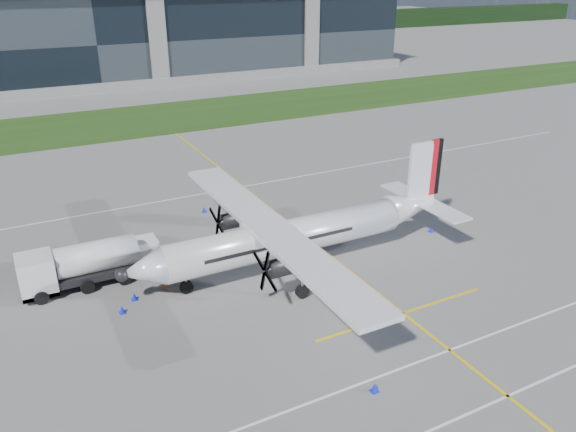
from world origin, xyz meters
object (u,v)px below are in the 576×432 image
(safety_cone_fwd, at_px, (122,309))
(ground_crew_person, at_px, (165,277))
(turboprop_aircraft, at_px, (298,216))
(safety_cone_portwing, at_px, (375,387))
(safety_cone_stbdwing, at_px, (204,210))
(baggage_tug, at_px, (136,253))
(safety_cone_nose_stbd, at_px, (134,296))
(fuel_tanker_truck, at_px, (71,268))
(safety_cone_tail, at_px, (431,229))

(safety_cone_fwd, bearing_deg, ground_crew_person, 25.76)
(turboprop_aircraft, height_order, safety_cone_portwing, turboprop_aircraft)
(safety_cone_stbdwing, height_order, safety_cone_portwing, same)
(baggage_tug, height_order, safety_cone_portwing, baggage_tug)
(safety_cone_portwing, height_order, safety_cone_nose_stbd, same)
(baggage_tug, height_order, ground_crew_person, baggage_tug)
(safety_cone_portwing, bearing_deg, ground_crew_person, 114.08)
(baggage_tug, height_order, safety_cone_fwd, baggage_tug)
(turboprop_aircraft, height_order, safety_cone_stbdwing, turboprop_aircraft)
(safety_cone_stbdwing, bearing_deg, ground_crew_person, -121.07)
(fuel_tanker_truck, distance_m, safety_cone_stbdwing, 13.99)
(safety_cone_stbdwing, bearing_deg, safety_cone_nose_stbd, -127.65)
(ground_crew_person, height_order, safety_cone_nose_stbd, ground_crew_person)
(turboprop_aircraft, distance_m, fuel_tanker_truck, 14.93)
(baggage_tug, bearing_deg, safety_cone_tail, -13.58)
(baggage_tug, distance_m, safety_cone_portwing, 19.38)
(fuel_tanker_truck, xyz_separation_m, safety_cone_portwing, (11.41, -16.90, -1.20))
(turboprop_aircraft, distance_m, ground_crew_person, 9.54)
(safety_cone_nose_stbd, bearing_deg, safety_cone_portwing, -58.58)
(safety_cone_stbdwing, xyz_separation_m, safety_cone_nose_stbd, (-8.50, -11.02, 0.00))
(safety_cone_tail, bearing_deg, baggage_tug, 166.42)
(fuel_tanker_truck, xyz_separation_m, safety_cone_fwd, (2.09, -4.38, -1.20))
(turboprop_aircraft, relative_size, safety_cone_portwing, 49.77)
(ground_crew_person, distance_m, safety_cone_stbdwing, 12.46)
(ground_crew_person, bearing_deg, baggage_tug, 1.86)
(safety_cone_portwing, bearing_deg, fuel_tanker_truck, 124.03)
(safety_cone_portwing, relative_size, safety_cone_nose_stbd, 1.00)
(safety_cone_fwd, bearing_deg, baggage_tug, 67.69)
(turboprop_aircraft, xyz_separation_m, safety_cone_fwd, (-12.11, -0.38, -3.48))
(ground_crew_person, distance_m, safety_cone_portwing, 15.35)
(fuel_tanker_truck, bearing_deg, turboprop_aircraft, -15.72)
(baggage_tug, relative_size, safety_cone_fwd, 6.16)
(safety_cone_stbdwing, xyz_separation_m, safety_cone_fwd, (-9.49, -12.14, 0.00))
(turboprop_aircraft, relative_size, fuel_tanker_truck, 3.22)
(fuel_tanker_truck, xyz_separation_m, baggage_tug, (4.35, 1.13, -0.52))
(safety_cone_stbdwing, distance_m, safety_cone_portwing, 24.67)
(safety_cone_stbdwing, xyz_separation_m, safety_cone_portwing, (-0.16, -24.67, 0.00))
(safety_cone_portwing, bearing_deg, baggage_tug, 111.39)
(safety_cone_stbdwing, bearing_deg, baggage_tug, -137.46)
(safety_cone_tail, bearing_deg, fuel_tanker_truck, 171.05)
(fuel_tanker_truck, xyz_separation_m, ground_crew_person, (5.15, -2.90, -0.54))
(baggage_tug, relative_size, safety_cone_portwing, 6.16)
(safety_cone_nose_stbd, bearing_deg, baggage_tug, 73.82)
(fuel_tanker_truck, bearing_deg, safety_cone_nose_stbd, -46.61)
(safety_cone_portwing, relative_size, safety_cone_tail, 1.00)
(turboprop_aircraft, distance_m, safety_cone_tail, 12.26)
(safety_cone_tail, bearing_deg, safety_cone_nose_stbd, 177.92)
(baggage_tug, relative_size, ground_crew_person, 1.71)
(safety_cone_portwing, xyz_separation_m, safety_cone_nose_stbd, (-8.34, 13.65, 0.00))
(ground_crew_person, relative_size, safety_cone_tail, 3.61)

